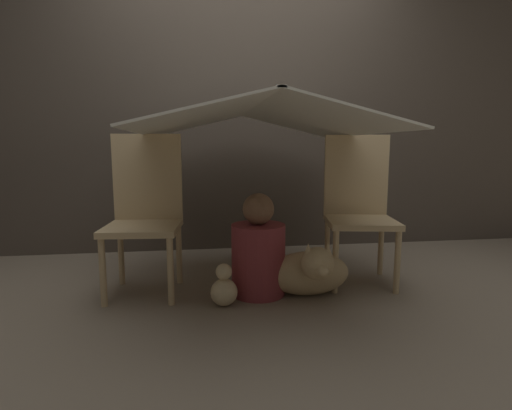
{
  "coord_description": "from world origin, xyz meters",
  "views": [
    {
      "loc": [
        -0.34,
        -2.13,
        0.87
      ],
      "look_at": [
        0.0,
        0.25,
        0.53
      ],
      "focal_mm": 28.0,
      "sensor_mm": 36.0,
      "label": 1
    }
  ],
  "objects": [
    {
      "name": "plush_toy",
      "position": [
        -0.22,
        0.0,
        0.1
      ],
      "size": [
        0.15,
        0.15,
        0.24
      ],
      "color": "beige",
      "rests_on": "ground_plane"
    },
    {
      "name": "chair_left",
      "position": [
        -0.67,
        0.33,
        0.5
      ],
      "size": [
        0.46,
        0.46,
        0.96
      ],
      "rotation": [
        0.0,
        0.0,
        -0.08
      ],
      "color": "#D1B27F",
      "rests_on": "ground_plane"
    },
    {
      "name": "chair_right",
      "position": [
        0.69,
        0.33,
        0.5
      ],
      "size": [
        0.49,
        0.49,
        0.96
      ],
      "rotation": [
        0.0,
        0.0,
        -0.18
      ],
      "color": "#D1B27F",
      "rests_on": "ground_plane"
    },
    {
      "name": "dog",
      "position": [
        0.29,
        0.06,
        0.15
      ],
      "size": [
        0.5,
        0.43,
        0.36
      ],
      "color": "tan",
      "rests_on": "ground_plane"
    },
    {
      "name": "ground_plane",
      "position": [
        0.0,
        0.0,
        0.0
      ],
      "size": [
        8.8,
        8.8,
        0.0
      ],
      "primitive_type": "plane",
      "color": "gray"
    },
    {
      "name": "person_front",
      "position": [
        -0.0,
        0.15,
        0.25
      ],
      "size": [
        0.32,
        0.32,
        0.61
      ],
      "color": "maroon",
      "rests_on": "ground_plane"
    },
    {
      "name": "wall_back",
      "position": [
        0.0,
        1.29,
        1.25
      ],
      "size": [
        7.0,
        0.05,
        2.5
      ],
      "color": "#4C4238",
      "rests_on": "ground_plane"
    },
    {
      "name": "sheet_canopy",
      "position": [
        0.0,
        0.25,
        1.04
      ],
      "size": [
        1.35,
        1.49,
        0.17
      ],
      "color": "silver"
    }
  ]
}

